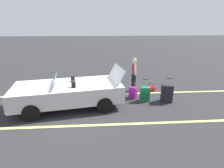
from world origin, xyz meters
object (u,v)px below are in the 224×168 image
suitcase_medium_bright (145,94)px  convertible_car (63,93)px  suitcase_large_black (167,93)px  traveler_person (134,73)px  suitcase_small_carryon (133,92)px  duffel_bag (151,88)px

suitcase_medium_bright → convertible_car: bearing=-80.9°
suitcase_large_black → traveler_person: traveler_person is taller
suitcase_small_carryon → traveler_person: 1.07m
suitcase_small_carryon → suitcase_medium_bright: bearing=-90.3°
suitcase_medium_bright → traveler_person: (0.28, -1.18, 0.62)m
suitcase_large_black → suitcase_medium_bright: (0.91, -0.12, -0.06)m
suitcase_large_black → duffel_bag: (0.34, -1.23, -0.21)m
convertible_car → suitcase_small_carryon: size_ratio=5.36×
convertible_car → suitcase_small_carryon: bearing=-175.7°
suitcase_large_black → traveler_person: size_ratio=0.65×
suitcase_medium_bright → suitcase_small_carryon: suitcase_medium_bright is taller
suitcase_medium_bright → traveler_person: bearing=-163.7°
duffel_bag → suitcase_medium_bright: bearing=62.6°
suitcase_large_black → suitcase_medium_bright: 0.92m
suitcase_small_carryon → convertible_car: bearing=142.9°
convertible_car → suitcase_large_black: 4.26m
suitcase_medium_bright → suitcase_small_carryon: size_ratio=1.17×
suitcase_large_black → suitcase_small_carryon: suitcase_large_black is taller
suitcase_large_black → suitcase_small_carryon: bearing=83.9°
convertible_car → traveler_person: 3.44m
duffel_bag → suitcase_large_black: bearing=105.3°
suitcase_large_black → suitcase_small_carryon: size_ratio=1.30×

